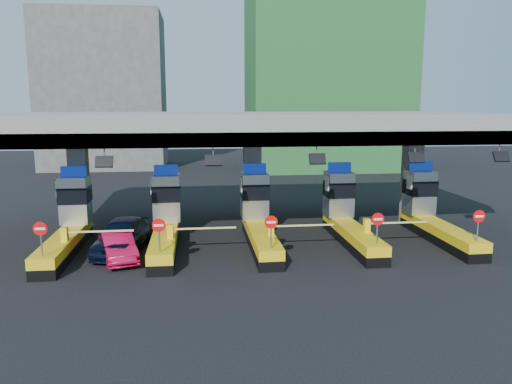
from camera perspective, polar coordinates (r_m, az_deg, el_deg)
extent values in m
plane|color=black|center=(27.55, 0.27, -5.80)|extent=(120.00, 120.00, 0.00)
cube|color=slate|center=(29.52, -0.46, 7.57)|extent=(28.00, 12.00, 1.50)
cube|color=#4C4C49|center=(23.90, 1.09, 6.04)|extent=(28.00, 0.60, 0.70)
cube|color=slate|center=(30.43, -19.51, 0.44)|extent=(1.00, 1.00, 5.50)
cube|color=slate|center=(29.87, -0.45, 0.84)|extent=(1.00, 1.00, 5.50)
cube|color=slate|center=(32.54, 17.34, 1.14)|extent=(1.00, 1.00, 5.50)
cylinder|color=slate|center=(24.08, -16.93, 4.21)|extent=(0.06, 0.06, 0.50)
cube|color=black|center=(23.92, -16.97, 3.33)|extent=(0.80, 0.38, 0.54)
cylinder|color=slate|center=(23.73, -4.92, 4.53)|extent=(0.06, 0.06, 0.50)
cube|color=black|center=(23.56, -4.89, 3.63)|extent=(0.80, 0.38, 0.54)
cylinder|color=slate|center=(24.42, 6.93, 4.64)|extent=(0.06, 0.06, 0.50)
cube|color=black|center=(24.26, 7.02, 3.78)|extent=(0.80, 0.38, 0.54)
cylinder|color=slate|center=(26.06, 17.70, 4.58)|extent=(0.06, 0.06, 0.50)
cube|color=black|center=(25.92, 17.84, 3.76)|extent=(0.80, 0.38, 0.54)
cylinder|color=slate|center=(28.23, 26.06, 4.42)|extent=(0.06, 0.06, 0.50)
cube|color=black|center=(28.09, 26.23, 3.66)|extent=(0.80, 0.38, 0.54)
cube|color=black|center=(27.16, -21.01, -6.17)|extent=(1.20, 8.00, 0.50)
cube|color=#E5B70C|center=(27.03, -21.07, -5.15)|extent=(1.20, 8.00, 0.50)
cube|color=#9EA3A8|center=(29.35, -19.95, -0.81)|extent=(1.50, 1.50, 2.60)
cube|color=black|center=(29.28, -20.00, -0.25)|extent=(1.56, 1.56, 0.90)
cube|color=#0C2DBF|center=(29.11, -20.14, 2.24)|extent=(1.30, 0.35, 0.55)
cube|color=white|center=(29.14, -21.70, 0.40)|extent=(0.06, 0.70, 0.90)
cylinder|color=slate|center=(23.45, -23.33, -5.27)|extent=(0.07, 0.07, 1.30)
cylinder|color=red|center=(23.28, -23.45, -3.87)|extent=(0.60, 0.04, 0.60)
cube|color=white|center=(23.26, -23.46, -3.88)|extent=(0.42, 0.02, 0.10)
cube|color=#E5B70C|center=(25.67, -21.04, -4.54)|extent=(0.30, 0.35, 0.70)
cube|color=white|center=(25.29, -17.42, -4.31)|extent=(3.20, 0.08, 0.08)
cube|color=black|center=(26.37, -10.36, -6.12)|extent=(1.20, 8.00, 0.50)
cube|color=#E5B70C|center=(26.24, -10.39, -5.07)|extent=(1.20, 8.00, 0.50)
cube|color=#9EA3A8|center=(28.63, -10.16, -0.63)|extent=(1.50, 1.50, 2.60)
cube|color=black|center=(28.56, -10.18, -0.04)|extent=(1.56, 1.56, 0.90)
cube|color=#0C2DBF|center=(28.39, -10.26, 2.51)|extent=(1.30, 0.35, 0.55)
cube|color=white|center=(28.28, -11.86, 0.62)|extent=(0.06, 0.70, 0.90)
cylinder|color=slate|center=(22.54, -11.00, -5.22)|extent=(0.07, 0.07, 1.30)
cylinder|color=red|center=(22.36, -11.05, -3.76)|extent=(0.60, 0.04, 0.60)
cube|color=white|center=(22.34, -11.06, -3.77)|extent=(0.42, 0.02, 0.10)
cube|color=#E5B70C|center=(24.91, -9.79, -4.44)|extent=(0.30, 0.35, 0.70)
cube|color=white|center=(24.85, -5.99, -4.14)|extent=(3.20, 0.08, 0.08)
cube|color=black|center=(26.53, 0.54, -5.86)|extent=(1.20, 8.00, 0.50)
cube|color=#E5B70C|center=(26.40, 0.54, -4.82)|extent=(1.20, 8.00, 0.50)
cube|color=#9EA3A8|center=(28.77, -0.18, -0.42)|extent=(1.50, 1.50, 2.60)
cube|color=black|center=(28.70, -0.17, 0.16)|extent=(1.56, 1.56, 0.90)
cube|color=#0C2DBF|center=(28.53, -0.18, 2.71)|extent=(1.30, 0.35, 0.55)
cube|color=white|center=(28.28, -1.72, 0.83)|extent=(0.06, 0.70, 0.90)
cylinder|color=slate|center=(22.72, 1.73, -4.92)|extent=(0.07, 0.07, 1.30)
cylinder|color=red|center=(22.55, 1.75, -3.46)|extent=(0.60, 0.04, 0.60)
cube|color=white|center=(22.52, 1.76, -3.48)|extent=(0.42, 0.02, 0.10)
cube|color=#E5B70C|center=(25.14, 1.69, -4.16)|extent=(0.30, 0.35, 0.70)
cube|color=white|center=(25.41, 5.38, -3.82)|extent=(3.20, 0.08, 0.08)
cube|color=black|center=(27.60, 10.93, -5.42)|extent=(1.20, 8.00, 0.50)
cube|color=#E5B70C|center=(27.48, 10.97, -4.41)|extent=(1.20, 8.00, 0.50)
cube|color=#9EA3A8|center=(29.77, 9.43, -0.20)|extent=(1.50, 1.50, 2.60)
cube|color=black|center=(29.70, 9.45, 0.36)|extent=(1.56, 1.56, 0.90)
cube|color=#0C2DBF|center=(29.53, 9.51, 2.82)|extent=(1.30, 0.35, 0.55)
cube|color=white|center=(29.15, 8.12, 1.01)|extent=(0.06, 0.70, 0.90)
cylinder|color=slate|center=(23.97, 13.67, -4.41)|extent=(0.07, 0.07, 1.30)
cylinder|color=red|center=(23.80, 13.75, -3.03)|extent=(0.60, 0.04, 0.60)
cube|color=white|center=(23.78, 13.77, -3.04)|extent=(0.42, 0.02, 0.10)
cube|color=#E5B70C|center=(26.34, 12.53, -3.74)|extent=(0.30, 0.35, 0.70)
cube|color=white|center=(26.91, 15.86, -3.38)|extent=(3.20, 0.08, 0.08)
cube|color=black|center=(29.50, 20.26, -4.86)|extent=(1.20, 8.00, 0.50)
cube|color=#E5B70C|center=(29.38, 20.31, -3.92)|extent=(1.20, 8.00, 0.50)
cube|color=#9EA3A8|center=(31.53, 18.18, 0.00)|extent=(1.50, 1.50, 2.60)
cube|color=black|center=(31.47, 18.23, 0.53)|extent=(1.56, 1.56, 0.90)
cube|color=#0C2DBF|center=(31.31, 18.34, 2.85)|extent=(1.30, 0.35, 0.55)
cube|color=white|center=(30.82, 17.14, 1.15)|extent=(0.06, 0.70, 0.90)
cylinder|color=slate|center=(26.13, 24.01, -3.82)|extent=(0.07, 0.07, 1.30)
cylinder|color=red|center=(25.97, 24.14, -2.55)|extent=(0.60, 0.04, 0.60)
cube|color=white|center=(25.95, 24.17, -2.56)|extent=(0.42, 0.02, 0.10)
cube|color=#E5B70C|center=(28.38, 22.11, -3.26)|extent=(0.30, 0.35, 0.70)
cube|color=white|center=(29.19, 24.97, -2.91)|extent=(3.20, 0.08, 0.08)
cube|color=#1E5926|center=(60.64, 8.08, 16.03)|extent=(18.00, 12.00, 28.00)
cube|color=#4C4C49|center=(63.24, -16.95, 10.91)|extent=(14.00, 10.00, 18.00)
imported|color=black|center=(26.44, -14.97, -4.82)|extent=(2.90, 5.51, 1.79)
imported|color=#C00E3A|center=(25.32, -15.52, -6.02)|extent=(2.52, 4.30, 1.34)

